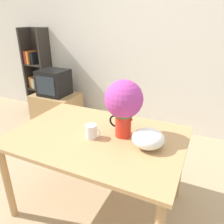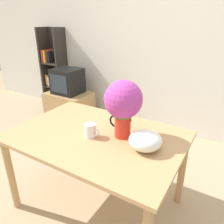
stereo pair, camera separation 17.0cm
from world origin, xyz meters
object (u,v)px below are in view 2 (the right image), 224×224
(coffee_mug, at_px, (91,130))
(tv_set, at_px, (67,81))
(white_bowl, at_px, (145,140))
(flower_vase, at_px, (123,104))

(coffee_mug, xyz_separation_m, tv_set, (-1.44, 1.34, -0.12))
(white_bowl, bearing_deg, flower_vase, 160.75)
(tv_set, bearing_deg, coffee_mug, -42.84)
(flower_vase, relative_size, coffee_mug, 3.57)
(flower_vase, xyz_separation_m, white_bowl, (0.23, -0.08, -0.21))
(white_bowl, height_order, tv_set, white_bowl)
(coffee_mug, bearing_deg, flower_vase, 33.40)
(white_bowl, relative_size, tv_set, 0.56)
(flower_vase, relative_size, tv_set, 1.07)
(coffee_mug, xyz_separation_m, white_bowl, (0.43, 0.06, 0.01))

